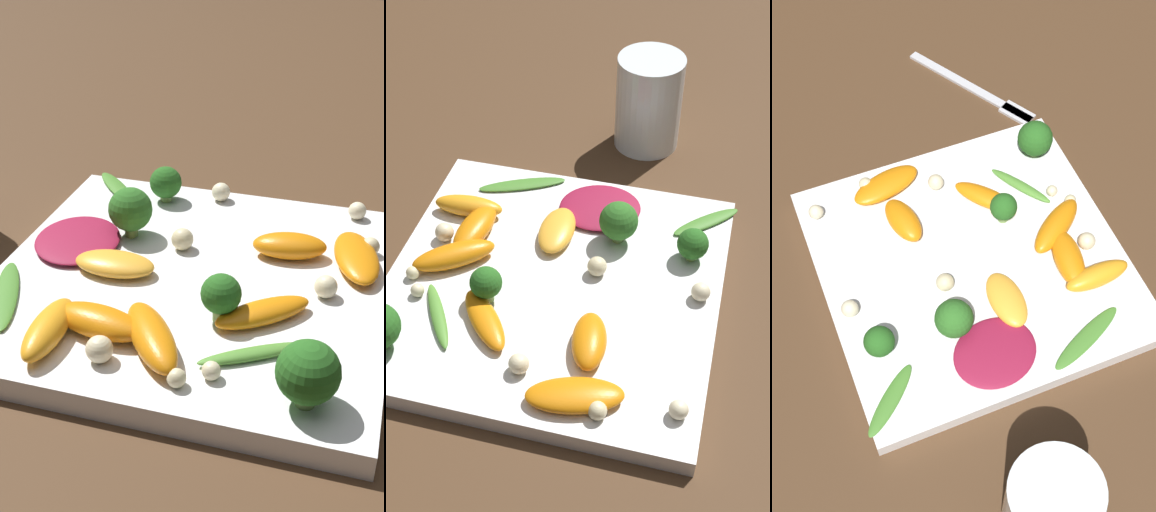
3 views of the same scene
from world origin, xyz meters
The scene contains 25 objects.
ground_plane centered at (0.00, 0.00, 0.00)m, with size 2.40×2.40×0.00m, color #4C331E.
plate centered at (0.00, 0.00, 0.01)m, with size 0.30×0.30×0.02m.
radicchio_leaf_0 centered at (0.02, 0.11, 0.02)m, with size 0.09×0.09×0.01m.
orange_segment_0 centered at (-0.09, 0.00, 0.03)m, with size 0.08×0.07×0.02m.
orange_segment_1 centered at (0.05, -0.12, 0.03)m, with size 0.08×0.05×0.01m.
orange_segment_2 centered at (-0.04, -0.06, 0.03)m, with size 0.07×0.07×0.01m.
orange_segment_3 centered at (-0.09, 0.04, 0.03)m, with size 0.04×0.07×0.02m.
orange_segment_4 centered at (-0.01, 0.06, 0.03)m, with size 0.04×0.06×0.01m.
orange_segment_5 centered at (-0.11, 0.07, 0.03)m, with size 0.07×0.03×0.02m.
orange_segment_6 centered at (0.05, -0.07, 0.03)m, with size 0.04×0.06×0.02m.
broccoli_floret_0 centered at (0.12, 0.06, 0.04)m, with size 0.03×0.03×0.03m.
broccoli_floret_1 centered at (-0.12, -0.11, 0.04)m, with size 0.04×0.04×0.04m.
broccoli_floret_2 centered at (-0.05, -0.04, 0.04)m, with size 0.03×0.03×0.04m.
broccoli_floret_3 centered at (0.05, 0.07, 0.04)m, with size 0.04×0.04×0.04m.
arugula_sprig_0 centered at (-0.07, 0.12, 0.02)m, with size 0.09×0.05×0.00m.
arugula_sprig_1 centered at (0.13, 0.11, 0.02)m, with size 0.07×0.06×0.00m.
arugula_sprig_2 centered at (-0.08, -0.07, 0.02)m, with size 0.05×0.07×0.01m.
macadamia_nut_0 centered at (-0.11, -0.05, 0.02)m, with size 0.01×0.01×0.01m.
macadamia_nut_1 centered at (-0.12, 0.03, 0.03)m, with size 0.02×0.02×0.02m.
macadamia_nut_2 centered at (0.00, -0.10, 0.03)m, with size 0.02×0.02×0.02m.
macadamia_nut_3 centered at (-0.12, -0.03, 0.02)m, with size 0.01×0.01×0.01m.
macadamia_nut_4 centered at (0.13, -0.11, 0.03)m, with size 0.02×0.02×0.02m.
macadamia_nut_5 centered at (0.04, 0.02, 0.03)m, with size 0.02×0.02×0.02m.
macadamia_nut_6 centered at (0.07, -0.13, 0.03)m, with size 0.01×0.01×0.01m.
macadamia_nut_7 centered at (0.13, 0.01, 0.03)m, with size 0.02×0.02×0.02m.
Camera 1 is at (-0.44, -0.13, 0.31)m, focal length 50.00 mm.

